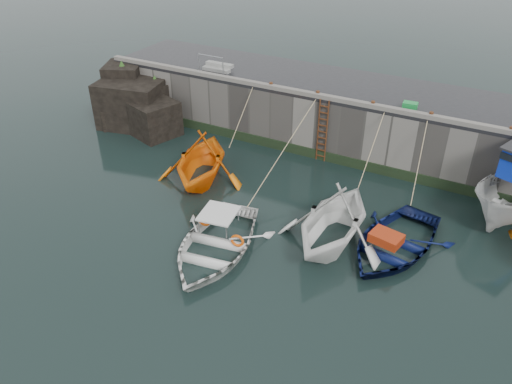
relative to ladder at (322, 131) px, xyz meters
The scene contains 22 objects.
ground 10.24m from the ladder, 78.60° to the right, with size 120.00×120.00×0.00m, color black.
quay_back 3.27m from the ladder, 52.28° to the left, with size 30.00×5.00×3.00m, color slate.
road_back 3.59m from the ladder, 52.28° to the left, with size 30.00×5.00×0.16m, color black.
kerb_back 2.62m from the ladder, ahead, with size 30.00×0.30×0.20m, color slate.
algae_back 2.41m from the ladder, ahead, with size 30.00×0.08×0.50m, color black.
rock_outcrop 10.95m from the ladder, behind, with size 5.85×4.24×3.41m.
ladder is the anchor object (origin of this frame).
boat_near_white 6.26m from the ladder, 133.92° to the right, with size 4.30×4.98×2.62m, color orange.
boat_near_white_rope 4.58m from the ladder, 168.07° to the right, with size 0.04×3.25×3.10m, color tan, non-canonical shape.
boat_near_blue 8.81m from the ladder, 95.11° to the right, with size 3.86×5.41×1.12m, color white.
boat_near_blue_rope 3.50m from the ladder, 104.32° to the right, with size 0.04×6.74×3.10m, color tan, non-canonical shape.
boat_near_blacktrim 6.87m from the ladder, 64.00° to the right, with size 4.46×5.16×2.72m, color white.
boat_near_blacktrim_rope 3.75m from the ladder, 30.27° to the right, with size 0.04×4.43×3.10m, color tan, non-canonical shape.
boat_near_navy 7.52m from the ladder, 45.74° to the right, with size 3.73×5.22×1.08m, color #0A1442.
boat_near_navy_rope 5.53m from the ladder, 14.63° to the right, with size 0.04×3.86×3.10m, color tan, non-canonical shape.
fish_crate 4.22m from the ladder, 14.50° to the left, with size 0.64×0.42×0.29m, color green.
railing 7.10m from the ladder, 168.83° to the left, with size 1.60×1.05×1.00m.
bollard_a 3.47m from the ladder, behind, with size 0.18×0.18×0.28m, color #3F1E0F.
bollard_b 1.81m from the ladder, 146.14° to the left, with size 0.18×0.18×0.28m, color #3F1E0F.
bollard_c 2.81m from the ladder, ahead, with size 0.18×0.18×0.28m, color #3F1E0F.
bollard_d 5.11m from the ladder, ahead, with size 0.18×0.18×0.28m, color #3F1E0F.
bollard_e 8.19m from the ladder, ahead, with size 0.18×0.18×0.28m, color #3F1E0F.
Camera 1 is at (5.67, -11.03, 11.96)m, focal length 35.00 mm.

